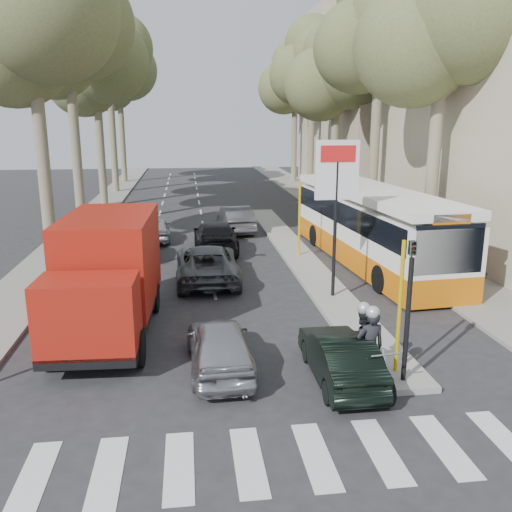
{
  "coord_description": "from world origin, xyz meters",
  "views": [
    {
      "loc": [
        -1.79,
        -12.9,
        6.27
      ],
      "look_at": [
        0.54,
        5.38,
        1.6
      ],
      "focal_mm": 38.0,
      "sensor_mm": 36.0,
      "label": 1
    }
  ],
  "objects_px": {
    "silver_hatchback": "(219,346)",
    "city_bus": "(371,224)",
    "dark_hatchback": "(340,356)",
    "motorcycle": "(366,347)",
    "red_truck": "(108,274)"
  },
  "relations": [
    {
      "from": "dark_hatchback",
      "to": "motorcycle",
      "type": "relative_size",
      "value": 1.55
    },
    {
      "from": "dark_hatchback",
      "to": "red_truck",
      "type": "relative_size",
      "value": 0.57
    },
    {
      "from": "silver_hatchback",
      "to": "city_bus",
      "type": "xyz_separation_m",
      "value": [
        7.3,
        9.85,
        1.12
      ]
    },
    {
      "from": "red_truck",
      "to": "motorcycle",
      "type": "relative_size",
      "value": 2.73
    },
    {
      "from": "dark_hatchback",
      "to": "motorcycle",
      "type": "height_order",
      "value": "motorcycle"
    },
    {
      "from": "dark_hatchback",
      "to": "city_bus",
      "type": "distance_m",
      "value": 11.7
    },
    {
      "from": "dark_hatchback",
      "to": "city_bus",
      "type": "bearing_deg",
      "value": -112.44
    },
    {
      "from": "silver_hatchback",
      "to": "red_truck",
      "type": "bearing_deg",
      "value": -45.48
    },
    {
      "from": "dark_hatchback",
      "to": "red_truck",
      "type": "xyz_separation_m",
      "value": [
        -5.99,
        3.84,
        1.22
      ]
    },
    {
      "from": "silver_hatchback",
      "to": "red_truck",
      "type": "distance_m",
      "value": 4.41
    },
    {
      "from": "dark_hatchback",
      "to": "motorcycle",
      "type": "xyz_separation_m",
      "value": [
        0.57,
        -0.24,
        0.32
      ]
    },
    {
      "from": "red_truck",
      "to": "city_bus",
      "type": "height_order",
      "value": "red_truck"
    },
    {
      "from": "red_truck",
      "to": "motorcycle",
      "type": "distance_m",
      "value": 7.78
    },
    {
      "from": "silver_hatchback",
      "to": "city_bus",
      "type": "distance_m",
      "value": 12.32
    },
    {
      "from": "red_truck",
      "to": "motorcycle",
      "type": "bearing_deg",
      "value": -29.45
    }
  ]
}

